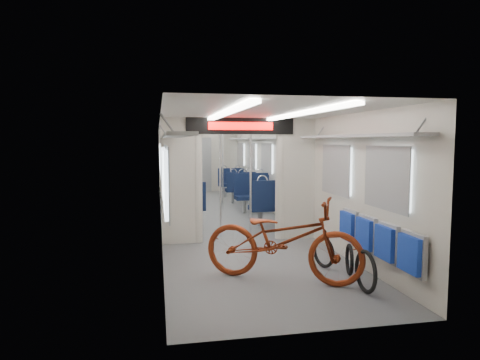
{
  "coord_description": "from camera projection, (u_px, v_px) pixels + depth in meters",
  "views": [
    {
      "loc": [
        -1.5,
        -9.84,
        1.88
      ],
      "look_at": [
        0.04,
        -1.86,
        1.13
      ],
      "focal_mm": 32.0,
      "sensor_mm": 36.0,
      "label": 1
    }
  ],
  "objects": [
    {
      "name": "flip_bench",
      "position": [
        376.0,
        238.0,
        5.73
      ],
      "size": [
        0.12,
        2.09,
        0.5
      ],
      "color": "gray",
      "rests_on": "carriage"
    },
    {
      "name": "bike_hoop_c",
      "position": [
        324.0,
        254.0,
        6.34
      ],
      "size": [
        0.19,
        0.46,
        0.47
      ],
      "primitive_type": "torus",
      "rotation": [
        1.57,
        0.0,
        1.88
      ],
      "color": "black",
      "rests_on": "ground"
    },
    {
      "name": "bicycle",
      "position": [
        283.0,
        239.0,
        5.72
      ],
      "size": [
        2.24,
        1.71,
        1.13
      ],
      "primitive_type": "imported",
      "rotation": [
        0.0,
        0.0,
        1.06
      ],
      "color": "maroon",
      "rests_on": "ground"
    },
    {
      "name": "seat_bay_near_left",
      "position": [
        182.0,
        197.0,
        10.24
      ],
      "size": [
        0.91,
        2.06,
        1.09
      ],
      "color": "black",
      "rests_on": "ground"
    },
    {
      "name": "bike_hoop_a",
      "position": [
        366.0,
        273.0,
        5.28
      ],
      "size": [
        0.06,
        0.54,
        0.54
      ],
      "primitive_type": "torus",
      "rotation": [
        1.57,
        0.0,
        1.56
      ],
      "color": "black",
      "rests_on": "ground"
    },
    {
      "name": "carriage",
      "position": [
        225.0,
        158.0,
        9.68
      ],
      "size": [
        12.0,
        12.02,
        2.31
      ],
      "color": "#515456",
      "rests_on": "ground"
    },
    {
      "name": "stanchion_near_right",
      "position": [
        251.0,
        177.0,
        8.56
      ],
      "size": [
        0.04,
        0.04,
        2.3
      ],
      "primitive_type": "cylinder",
      "color": "silver",
      "rests_on": "ground"
    },
    {
      "name": "seat_bay_far_left",
      "position": [
        177.0,
        183.0,
        13.35
      ],
      "size": [
        0.93,
        2.19,
        1.13
      ],
      "color": "black",
      "rests_on": "ground"
    },
    {
      "name": "bike_hoop_b",
      "position": [
        349.0,
        261.0,
        5.99
      ],
      "size": [
        0.17,
        0.44,
        0.44
      ],
      "primitive_type": "torus",
      "rotation": [
        1.57,
        0.0,
        1.3
      ],
      "color": "black",
      "rests_on": "ground"
    },
    {
      "name": "stanchion_far_left",
      "position": [
        201.0,
        167.0,
        11.84
      ],
      "size": [
        0.04,
        0.04,
        2.3
      ],
      "primitive_type": "cylinder",
      "color": "silver",
      "rests_on": "ground"
    },
    {
      "name": "stanchion_far_right",
      "position": [
        223.0,
        168.0,
        11.62
      ],
      "size": [
        0.04,
        0.04,
        2.3
      ],
      "primitive_type": "cylinder",
      "color": "silver",
      "rests_on": "ground"
    },
    {
      "name": "seat_bay_near_right",
      "position": [
        261.0,
        195.0,
        10.32
      ],
      "size": [
        0.94,
        2.23,
        1.15
      ],
      "color": "black",
      "rests_on": "ground"
    },
    {
      "name": "seat_bay_far_right",
      "position": [
        236.0,
        183.0,
        13.66
      ],
      "size": [
        0.88,
        1.93,
        1.06
      ],
      "color": "black",
      "rests_on": "ground"
    },
    {
      "name": "stanchion_near_left",
      "position": [
        220.0,
        179.0,
        8.27
      ],
      "size": [
        0.04,
        0.04,
        2.3
      ],
      "primitive_type": "cylinder",
      "color": "silver",
      "rests_on": "ground"
    }
  ]
}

